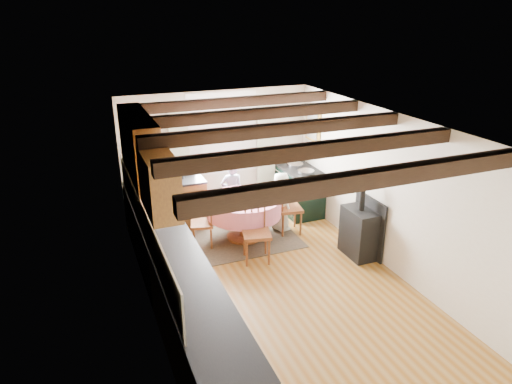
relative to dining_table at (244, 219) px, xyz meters
name	(u,v)px	position (x,y,z in m)	size (l,w,h in m)	color
floor	(276,283)	(-0.06, -1.50, -0.38)	(3.60, 5.50, 0.00)	olive
ceiling	(279,123)	(-0.06, -1.50, 2.02)	(3.60, 5.50, 0.00)	white
wall_back	(218,154)	(-0.06, 1.25, 0.82)	(3.60, 0.00, 2.40)	silver
wall_front	(409,328)	(-0.06, -4.25, 0.82)	(3.60, 0.00, 2.40)	silver
wall_left	(145,230)	(-1.86, -1.50, 0.82)	(0.00, 5.50, 2.40)	silver
wall_right	(386,191)	(1.74, -1.50, 0.82)	(0.00, 5.50, 2.40)	silver
beam_a	(370,179)	(-0.06, -3.50, 1.93)	(3.60, 0.16, 0.16)	black
beam_b	(317,150)	(-0.06, -2.50, 1.93)	(3.60, 0.16, 0.16)	black
beam_c	(279,129)	(-0.06, -1.50, 1.93)	(3.60, 0.16, 0.16)	black
beam_d	(251,114)	(-0.06, -0.50, 1.93)	(3.60, 0.16, 0.16)	black
beam_e	(229,102)	(-0.06, 0.50, 1.93)	(3.60, 0.16, 0.16)	black
splash_left	(143,220)	(-1.84, -1.20, 0.82)	(0.02, 4.50, 0.55)	beige
splash_back	(165,161)	(-1.06, 1.23, 0.82)	(1.40, 0.02, 0.55)	beige
base_cabinet_left	(173,278)	(-1.56, -1.50, 0.06)	(0.60, 5.30, 0.88)	#9B6827
base_cabinet_back	(169,205)	(-1.11, 0.95, 0.06)	(1.30, 0.60, 0.88)	#9B6827
worktop_left	(172,247)	(-1.54, -1.50, 0.52)	(0.64, 5.30, 0.04)	black
worktop_back	(167,182)	(-1.11, 0.93, 0.52)	(1.30, 0.64, 0.04)	black
wall_cabinet_glass	(139,146)	(-1.69, -0.30, 1.57)	(0.34, 1.80, 0.90)	#9B6827
wall_cabinet_solid	(159,183)	(-1.69, -1.80, 1.52)	(0.34, 0.90, 0.70)	#9B6827
window_frame	(222,133)	(0.04, 1.23, 1.22)	(1.34, 0.03, 1.54)	white
window_pane	(222,133)	(0.04, 1.24, 1.22)	(1.20, 0.01, 1.40)	white
curtain_left	(180,166)	(-0.81, 1.15, 0.72)	(0.35, 0.10, 2.10)	beige
curtain_right	(266,155)	(0.89, 1.15, 0.72)	(0.35, 0.10, 2.10)	beige
curtain_rod	(223,102)	(0.04, 1.15, 1.82)	(0.03, 0.03, 2.00)	black
wall_picture	(313,125)	(1.71, 0.80, 1.32)	(0.04, 0.50, 0.60)	gold
wall_plate	(270,124)	(0.99, 1.22, 1.32)	(0.30, 0.30, 0.02)	silver
rug	(244,238)	(0.00, 0.00, -0.38)	(1.81, 1.41, 0.01)	brown
dining_table	(244,219)	(0.00, 0.00, 0.00)	(1.28, 1.28, 0.77)	#D77185
chair_near	(257,232)	(-0.08, -0.77, 0.12)	(0.43, 0.45, 1.01)	brown
chair_left	(202,222)	(-0.74, 0.03, 0.06)	(0.38, 0.40, 0.89)	brown
chair_right	(289,206)	(0.84, -0.04, 0.12)	(0.43, 0.45, 1.00)	brown
aga_range	(300,191)	(1.41, 0.67, 0.07)	(0.64, 1.00, 0.92)	black
cast_iron_stove	(360,220)	(1.52, -1.22, 0.24)	(0.38, 0.63, 1.25)	black
child_far	(232,192)	(0.06, 0.81, 0.19)	(0.42, 0.27, 1.15)	slate
child_right	(281,202)	(0.75, 0.11, 0.16)	(0.53, 0.35, 1.09)	silver
bowl_a	(248,196)	(0.08, 0.00, 0.41)	(0.23, 0.23, 0.06)	silver
bowl_b	(244,197)	(0.00, -0.01, 0.41)	(0.18, 0.18, 0.06)	silver
cup	(251,198)	(0.08, -0.13, 0.43)	(0.10, 0.10, 0.09)	silver
canister_tall	(146,176)	(-1.46, 0.94, 0.66)	(0.14, 0.14, 0.25)	#262628
canister_wide	(170,174)	(-1.04, 0.97, 0.64)	(0.19, 0.19, 0.21)	#262628
canister_slim	(181,171)	(-0.84, 0.95, 0.67)	(0.09, 0.09, 0.26)	#262628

